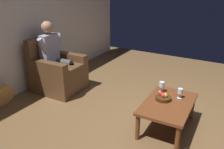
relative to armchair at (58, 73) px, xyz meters
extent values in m
plane|color=brown|center=(0.27, 2.12, -0.35)|extent=(7.12, 7.12, 0.00)
cube|color=silver|center=(0.27, -0.57, 1.05)|extent=(6.33, 0.06, 2.79)
cube|color=brown|center=(0.00, 0.04, -0.13)|extent=(0.78, 0.86, 0.43)
cube|color=brown|center=(0.00, 0.10, 0.13)|extent=(0.48, 0.73, 0.10)
cube|color=brown|center=(-0.31, 0.03, 0.20)|extent=(0.18, 0.84, 0.24)
cube|color=brown|center=(0.30, 0.05, 0.20)|extent=(0.18, 0.84, 0.24)
cube|color=brown|center=(0.01, -0.32, 0.38)|extent=(0.76, 0.15, 0.59)
cube|color=#9694A8|center=(0.00, -0.15, 0.46)|extent=(0.37, 0.19, 0.55)
sphere|color=#A87A5B|center=(0.00, -0.15, 0.87)|extent=(0.21, 0.21, 0.21)
cylinder|color=#434341|center=(-0.11, 0.05, 0.20)|extent=(0.14, 0.41, 0.13)
cylinder|color=#434341|center=(-0.12, 0.26, -0.08)|extent=(0.12, 0.12, 0.53)
cylinder|color=#9694A8|center=(-0.21, -0.11, 0.58)|extent=(0.20, 0.10, 0.29)
cylinder|color=#434341|center=(0.11, 0.06, 0.20)|extent=(0.14, 0.41, 0.13)
cylinder|color=#434341|center=(0.10, 0.26, -0.08)|extent=(0.12, 0.12, 0.53)
cylinder|color=#9694A8|center=(0.22, -0.09, 0.58)|extent=(0.20, 0.10, 0.29)
cube|color=brown|center=(0.20, 2.24, 0.05)|extent=(1.00, 0.65, 0.04)
cylinder|color=brown|center=(-0.24, 2.50, -0.16)|extent=(0.06, 0.06, 0.38)
cylinder|color=brown|center=(0.64, 2.52, -0.16)|extent=(0.06, 0.06, 0.38)
cylinder|color=brown|center=(-0.23, 1.97, -0.16)|extent=(0.06, 0.06, 0.38)
cylinder|color=brown|center=(0.65, 1.99, -0.16)|extent=(0.06, 0.06, 0.38)
cylinder|color=#B38245|center=(0.97, -0.36, -0.15)|extent=(0.40, 0.20, 0.41)
cylinder|color=black|center=(0.97, -0.31, -0.13)|extent=(0.11, 0.03, 0.11)
cylinder|color=silver|center=(-0.01, 2.34, 0.07)|extent=(0.07, 0.07, 0.01)
cylinder|color=silver|center=(-0.01, 2.34, 0.11)|extent=(0.01, 0.01, 0.07)
cylinder|color=silver|center=(-0.01, 2.34, 0.18)|extent=(0.07, 0.07, 0.07)
cylinder|color=#590C19|center=(-0.01, 2.34, 0.16)|extent=(0.06, 0.06, 0.03)
cylinder|color=silver|center=(-0.07, 2.04, 0.07)|extent=(0.07, 0.07, 0.01)
cylinder|color=silver|center=(-0.07, 2.04, 0.11)|extent=(0.01, 0.01, 0.08)
cylinder|color=silver|center=(-0.07, 2.04, 0.19)|extent=(0.08, 0.08, 0.08)
cylinder|color=#590C19|center=(-0.07, 2.04, 0.17)|extent=(0.07, 0.07, 0.03)
cylinder|color=#40260F|center=(0.16, 2.15, 0.09)|extent=(0.22, 0.22, 0.05)
sphere|color=red|center=(0.16, 2.15, 0.14)|extent=(0.07, 0.07, 0.07)
sphere|color=gold|center=(0.15, 2.17, 0.14)|extent=(0.07, 0.07, 0.07)
sphere|color=#B32A22|center=(0.12, 2.10, 0.14)|extent=(0.07, 0.07, 0.07)
camera|label=1|loc=(3.09, 3.01, 1.65)|focal=37.53mm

